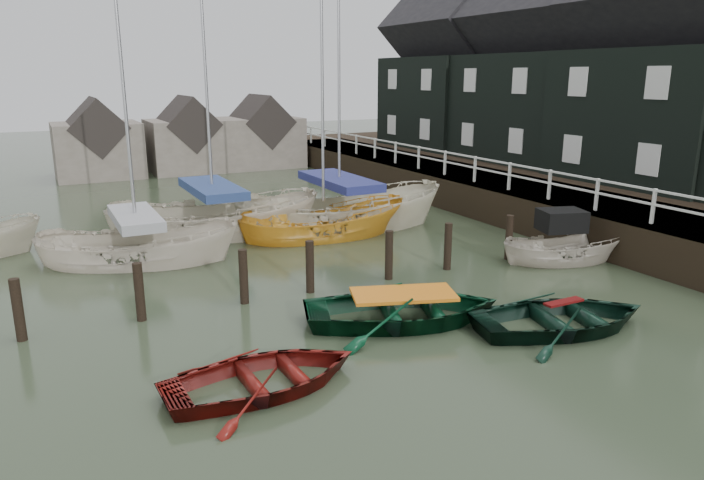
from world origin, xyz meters
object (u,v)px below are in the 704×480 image
sailboat_b (215,234)px  sailboat_c (324,236)px  sailboat_d (340,226)px  sailboat_a (139,261)px  rowboat_green (403,322)px  rowboat_dkgreen (561,329)px  motorboat (563,258)px  rowboat_red (265,389)px

sailboat_b → sailboat_c: 3.93m
sailboat_b → sailboat_d: sailboat_b is taller
sailboat_a → sailboat_b: 3.74m
rowboat_green → rowboat_dkgreen: (2.97, -2.00, 0.00)m
motorboat → sailboat_c: sailboat_c is taller
rowboat_green → rowboat_red: bearing=130.8°
rowboat_red → sailboat_a: (-0.74, 9.32, 0.06)m
rowboat_dkgreen → sailboat_d: sailboat_d is taller
rowboat_red → sailboat_c: (5.64, 9.65, 0.01)m
sailboat_a → rowboat_red: bearing=-154.9°
motorboat → rowboat_dkgreen: bearing=151.9°
rowboat_green → sailboat_b: (-1.70, 10.04, 0.06)m
rowboat_dkgreen → sailboat_a: sailboat_a is taller
sailboat_d → sailboat_a: bearing=115.5°
rowboat_red → sailboat_c: sailboat_c is taller
sailboat_b → sailboat_d: 4.61m
rowboat_red → sailboat_a: bearing=2.7°
motorboat → sailboat_a: bearing=80.5°
rowboat_green → motorboat: 7.17m
sailboat_c → sailboat_b: bearing=66.3°
rowboat_green → sailboat_d: sailboat_d is taller
sailboat_b → sailboat_d: size_ratio=1.01×
sailboat_c → sailboat_d: bearing=-42.6°
motorboat → sailboat_d: (-4.13, 7.15, -0.05)m
sailboat_a → sailboat_b: sailboat_b is taller
sailboat_d → rowboat_green: bearing=178.6°
rowboat_red → sailboat_a: sailboat_a is taller
motorboat → sailboat_c: bearing=57.5°
rowboat_red → sailboat_b: (2.23, 11.60, 0.06)m
rowboat_red → sailboat_b: sailboat_b is taller
sailboat_a → sailboat_c: sailboat_a is taller
motorboat → sailboat_a: (-11.59, 5.87, -0.05)m
sailboat_b → sailboat_d: bearing=-84.7°
motorboat → sailboat_c: 8.10m
rowboat_green → sailboat_a: sailboat_a is taller
rowboat_dkgreen → rowboat_green: bearing=68.9°
rowboat_dkgreen → sailboat_c: sailboat_c is taller
rowboat_dkgreen → rowboat_red: bearing=99.3°
rowboat_red → rowboat_green: bearing=-70.1°
rowboat_green → rowboat_dkgreen: rowboat_green is taller
rowboat_red → rowboat_dkgreen: 6.92m
sailboat_c → motorboat: bearing=-133.8°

